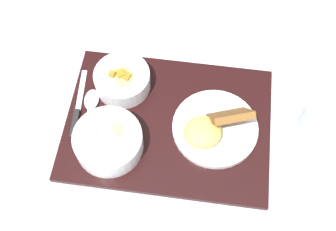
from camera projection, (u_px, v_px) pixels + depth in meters
ground_plane at (168, 125)px, 0.93m from camera, size 4.00×4.00×0.00m
serving_tray at (168, 123)px, 0.92m from camera, size 0.48×0.37×0.01m
bowl_salad at (122, 79)px, 0.94m from camera, size 0.13×0.13×0.06m
bowl_soup at (108, 141)px, 0.87m from camera, size 0.14×0.14×0.05m
plate_main at (214, 127)px, 0.89m from camera, size 0.18×0.18×0.08m
knife at (77, 114)px, 0.92m from camera, size 0.05×0.17×0.01m
spoon at (90, 110)px, 0.93m from camera, size 0.05×0.17×0.01m
glass_water at (314, 119)px, 0.89m from camera, size 0.06×0.06×0.09m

